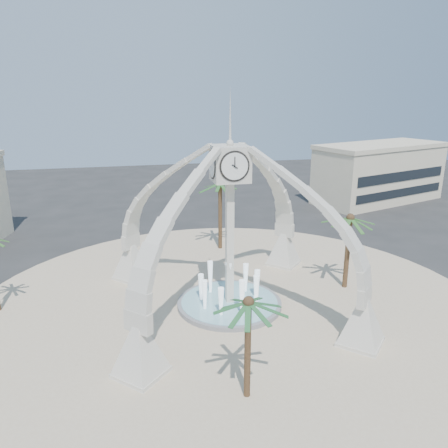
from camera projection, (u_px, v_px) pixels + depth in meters
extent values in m
plane|color=#282828|center=(229.00, 306.00, 33.66)|extent=(140.00, 140.00, 0.00)
cylinder|color=#C8B394|center=(229.00, 306.00, 33.65)|extent=(40.00, 40.00, 0.06)
cube|color=beige|center=(230.00, 246.00, 32.24)|extent=(0.55, 0.55, 9.80)
cube|color=beige|center=(230.00, 163.00, 30.45)|extent=(2.50, 2.50, 2.50)
cone|color=beige|center=(230.00, 116.00, 29.51)|extent=(0.20, 0.20, 4.00)
cylinder|color=white|center=(235.00, 166.00, 29.25)|extent=(1.84, 0.04, 1.84)
pyramid|color=beige|center=(284.00, 249.00, 41.34)|extent=(3.80, 3.80, 3.20)
pyramid|color=beige|center=(132.00, 261.00, 38.23)|extent=(3.80, 3.80, 3.20)
pyramid|color=beige|center=(140.00, 350.00, 25.05)|extent=(3.80, 3.80, 3.20)
pyramid|color=beige|center=(362.00, 322.00, 28.16)|extent=(3.80, 3.80, 3.20)
cylinder|color=gray|center=(229.00, 304.00, 33.60)|extent=(8.00, 8.00, 0.40)
cylinder|color=#85BDC6|center=(229.00, 301.00, 33.54)|extent=(7.40, 7.40, 0.04)
cone|color=white|center=(229.00, 282.00, 33.07)|extent=(0.60, 0.60, 3.20)
cube|color=beige|center=(379.00, 175.00, 65.17)|extent=(21.49, 13.79, 8.00)
cube|color=beige|center=(382.00, 146.00, 63.92)|extent=(21.87, 14.17, 0.60)
cylinder|color=brown|center=(347.00, 253.00, 36.01)|extent=(0.41, 0.41, 6.23)
cylinder|color=brown|center=(220.00, 216.00, 45.04)|extent=(0.41, 0.41, 7.10)
cylinder|color=brown|center=(248.00, 350.00, 22.85)|extent=(0.36, 0.36, 5.77)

